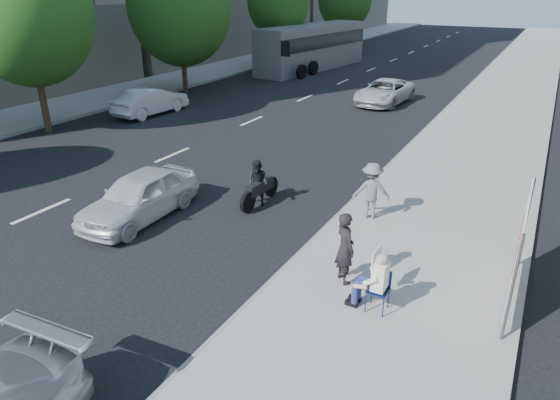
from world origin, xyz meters
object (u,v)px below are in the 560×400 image
Objects in this scene: protest_banner at (519,246)px; white_sedan_mid at (151,101)px; jogger at (371,191)px; bus at (313,47)px; motorcycle at (258,185)px; seated_protester at (374,277)px; white_sedan_near at (139,196)px; white_sedan_far at (385,92)px; pedestrian_woman at (345,248)px.

white_sedan_mid is at bearing 152.87° from protest_banner.
jogger is 27.55m from bus.
motorcycle is (-3.37, -0.47, -0.31)m from jogger.
bus reaches higher than seated_protester.
bus is at bearing -88.68° from white_sedan_mid.
seated_protester is at bearing -10.81° from white_sedan_near.
white_sedan_far is (9.80, 8.10, -0.03)m from white_sedan_mid.
jogger is at bearing 158.91° from white_sedan_mid.
white_sedan_near is at bearing -90.76° from white_sedan_far.
jogger is 0.78× the size of motorcycle.
bus is (-13.07, 24.24, 0.69)m from jogger.
pedestrian_woman is 0.13× the size of bus.
motorcycle is at bearing 4.72° from pedestrian_woman.
white_sedan_near is (-7.33, 1.23, -0.20)m from seated_protester.
white_sedan_far is at bearing -33.45° from pedestrian_woman.
jogger is 4.60m from protest_banner.
pedestrian_woman is at bearing -162.90° from protest_banner.
bus is at bearing 103.58° from white_sedan_near.
protest_banner is at bearing -11.85° from motorcycle.
pedestrian_woman is 18.95m from white_sedan_far.
bus reaches higher than white_sedan_near.
jogger reaches higher than white_sedan_far.
bus reaches higher than white_sedan_mid.
white_sedan_near is 17.83m from white_sedan_far.
jogger is 3.42m from motorcycle.
seated_protester is 0.64× the size of motorcycle.
white_sedan_near is 0.32× the size of bus.
white_sedan_far is 0.38× the size of bus.
pedestrian_woman is at bearing 149.72° from white_sedan_mid.
pedestrian_woman is (-0.89, 0.67, 0.10)m from seated_protester.
motorcycle is (-4.83, 3.64, -0.24)m from seated_protester.
jogger is 6.55m from white_sedan_near.
seated_protester reaches higher than white_sedan_far.
white_sedan_far is 15.37m from motorcycle.
seated_protester is at bearing -68.81° from white_sedan_far.
white_sedan_near is at bearing 5.22° from jogger.
white_sedan_mid is (-14.07, 6.78, -0.27)m from jogger.
motorcycle is (2.50, 2.41, -0.04)m from white_sedan_near.
protest_banner is at bearing 157.49° from white_sedan_mid.
white_sedan_mid is (-14.65, 10.22, -0.29)m from pedestrian_woman.
white_sedan_mid is at bearing -85.84° from bus.
seated_protester is 4.36m from jogger.
protest_banner is at bearing -60.37° from white_sedan_far.
protest_banner is (3.88, -2.42, 0.45)m from jogger.
seated_protester is 3.00m from protest_banner.
white_sedan_mid is 2.03× the size of motorcycle.
bus is (-8.79, 9.36, 0.98)m from white_sedan_far.
bus is (-16.95, 26.66, 0.23)m from protest_banner.
bus is at bearing 122.44° from protest_banner.
white_sedan_far is at bearing -94.85° from jogger.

